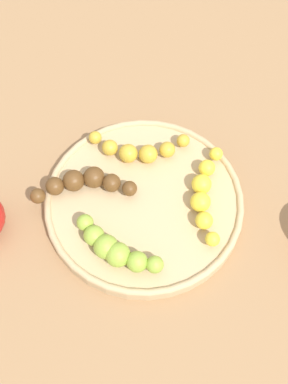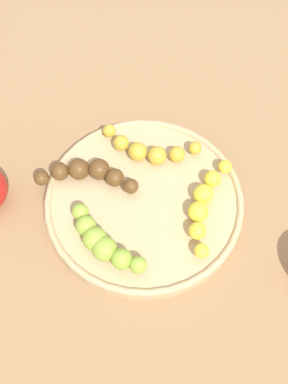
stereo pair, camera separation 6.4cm
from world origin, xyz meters
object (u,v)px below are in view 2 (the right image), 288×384
(banana_green, at_px, (103,242))
(banana_spotted, at_px, (149,149))
(banana_overripe, at_px, (87,174))
(fruit_bowl, at_px, (144,201))
(banana_yellow, at_px, (204,204))

(banana_green, height_order, banana_spotted, banana_green)
(banana_spotted, height_order, banana_overripe, banana_overripe)
(banana_spotted, distance_m, banana_overripe, 0.10)
(banana_green, distance_m, banana_overripe, 0.11)
(banana_green, bearing_deg, fruit_bowl, -171.53)
(fruit_bowl, height_order, banana_spotted, banana_spotted)
(fruit_bowl, relative_size, banana_yellow, 1.85)
(fruit_bowl, xyz_separation_m, banana_spotted, (-0.07, -0.03, 0.02))
(banana_yellow, height_order, banana_overripe, banana_overripe)
(banana_yellow, height_order, banana_spotted, same)
(banana_green, xyz_separation_m, banana_spotted, (-0.16, -0.03, -0.00))
(banana_spotted, bearing_deg, banana_yellow, 53.62)
(banana_yellow, xyz_separation_m, banana_overripe, (0.04, -0.17, 0.00))
(banana_overripe, bearing_deg, fruit_bowl, -103.97)
(banana_yellow, relative_size, banana_overripe, 1.12)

